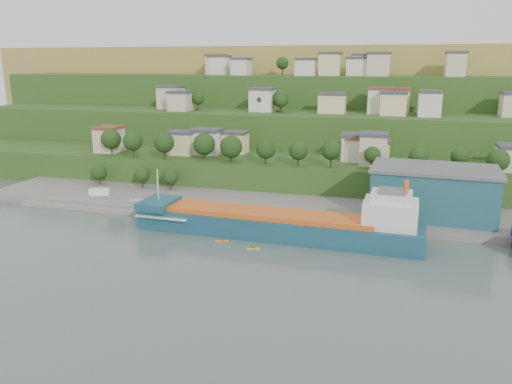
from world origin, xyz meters
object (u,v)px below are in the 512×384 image
(caravan, at_px, (99,193))
(kayak_orange, at_px, (222,240))
(warehouse, at_px, (433,191))
(cargo_ship_near, at_px, (284,226))

(caravan, xyz_separation_m, kayak_orange, (46.87, -23.01, -2.32))
(warehouse, relative_size, caravan, 5.50)
(cargo_ship_near, bearing_deg, caravan, 167.18)
(warehouse, bearing_deg, kayak_orange, -146.35)
(cargo_ship_near, relative_size, kayak_orange, 20.51)
(warehouse, distance_m, kayak_orange, 55.73)
(cargo_ship_near, distance_m, kayak_orange, 15.21)
(caravan, bearing_deg, kayak_orange, -47.41)
(cargo_ship_near, xyz_separation_m, warehouse, (34.37, 20.75, 5.62))
(cargo_ship_near, distance_m, caravan, 62.32)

